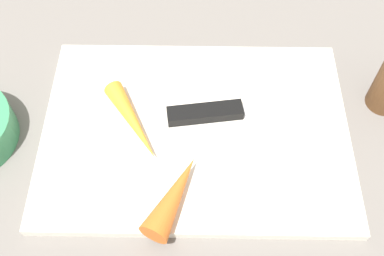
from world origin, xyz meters
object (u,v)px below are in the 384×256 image
Objects in this scene: cutting_board at (192,131)px; carrot_long at (130,119)px; knife at (212,112)px; carrot_short at (170,195)px.

cutting_board is 3.16× the size of carrot_long.
carrot_short is at bearing -120.01° from knife.
knife reaches higher than cutting_board.
knife is at bearing 38.69° from cutting_board.
cutting_board is at bearing 56.74° from carrot_long.
carrot_short is (-0.05, -0.11, 0.01)m from knife.
carrot_long is at bearing -179.02° from knife.
knife is 0.10m from carrot_long.
knife is (0.02, 0.02, 0.01)m from cutting_board.
cutting_board is 0.10m from carrot_short.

